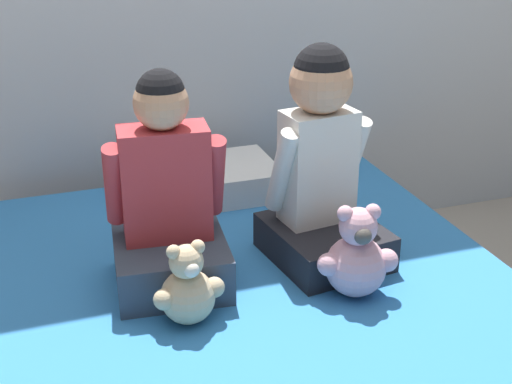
{
  "coord_description": "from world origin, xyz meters",
  "views": [
    {
      "loc": [
        -0.59,
        -1.54,
        1.47
      ],
      "look_at": [
        0.0,
        0.18,
        0.66
      ],
      "focal_mm": 50.0,
      "sensor_mm": 36.0,
      "label": 1
    }
  ],
  "objects_px": {
    "teddy_bear_held_by_right_child": "(356,258)",
    "pillow_at_headboard": "(200,182)",
    "bed": "(277,368)",
    "child_on_left": "(167,203)",
    "child_on_right": "(321,168)",
    "teddy_bear_held_by_left_child": "(188,289)"
  },
  "relations": [
    {
      "from": "child_on_right",
      "to": "teddy_bear_held_by_left_child",
      "type": "distance_m",
      "value": 0.56
    },
    {
      "from": "child_on_left",
      "to": "teddy_bear_held_by_right_child",
      "type": "relative_size",
      "value": 2.27
    },
    {
      "from": "bed",
      "to": "child_on_left",
      "type": "bearing_deg",
      "value": 132.41
    },
    {
      "from": "teddy_bear_held_by_right_child",
      "to": "child_on_right",
      "type": "bearing_deg",
      "value": 101.46
    },
    {
      "from": "bed",
      "to": "child_on_right",
      "type": "bearing_deg",
      "value": 48.76
    },
    {
      "from": "bed",
      "to": "teddy_bear_held_by_right_child",
      "type": "relative_size",
      "value": 7.39
    },
    {
      "from": "child_on_left",
      "to": "pillow_at_headboard",
      "type": "distance_m",
      "value": 0.64
    },
    {
      "from": "bed",
      "to": "teddy_bear_held_by_right_child",
      "type": "bearing_deg",
      "value": 3.68
    },
    {
      "from": "teddy_bear_held_by_left_child",
      "to": "pillow_at_headboard",
      "type": "relative_size",
      "value": 0.42
    },
    {
      "from": "teddy_bear_held_by_right_child",
      "to": "pillow_at_headboard",
      "type": "xyz_separation_m",
      "value": [
        -0.24,
        0.81,
        -0.06
      ]
    },
    {
      "from": "teddy_bear_held_by_right_child",
      "to": "child_on_left",
      "type": "bearing_deg",
      "value": 163.31
    },
    {
      "from": "child_on_left",
      "to": "child_on_right",
      "type": "xyz_separation_m",
      "value": [
        0.47,
        0.01,
        0.04
      ]
    },
    {
      "from": "teddy_bear_held_by_right_child",
      "to": "pillow_at_headboard",
      "type": "bearing_deg",
      "value": 117.05
    },
    {
      "from": "child_on_right",
      "to": "pillow_at_headboard",
      "type": "height_order",
      "value": "child_on_right"
    },
    {
      "from": "bed",
      "to": "teddy_bear_held_by_right_child",
      "type": "distance_m",
      "value": 0.39
    },
    {
      "from": "pillow_at_headboard",
      "to": "child_on_left",
      "type": "bearing_deg",
      "value": -113.03
    },
    {
      "from": "bed",
      "to": "pillow_at_headboard",
      "type": "height_order",
      "value": "pillow_at_headboard"
    },
    {
      "from": "child_on_left",
      "to": "child_on_right",
      "type": "distance_m",
      "value": 0.48
    },
    {
      "from": "teddy_bear_held_by_left_child",
      "to": "teddy_bear_held_by_right_child",
      "type": "xyz_separation_m",
      "value": [
        0.48,
        -0.02,
        0.02
      ]
    },
    {
      "from": "teddy_bear_held_by_right_child",
      "to": "bed",
      "type": "bearing_deg",
      "value": -165.77
    },
    {
      "from": "teddy_bear_held_by_left_child",
      "to": "teddy_bear_held_by_right_child",
      "type": "height_order",
      "value": "teddy_bear_held_by_right_child"
    },
    {
      "from": "child_on_right",
      "to": "teddy_bear_held_by_right_child",
      "type": "xyz_separation_m",
      "value": [
        0.0,
        -0.25,
        -0.17
      ]
    }
  ]
}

